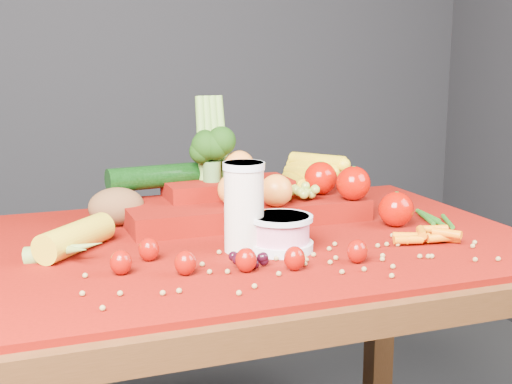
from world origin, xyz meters
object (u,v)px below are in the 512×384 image
object	(u,v)px
table	(259,288)
produce_mound	(253,192)
milk_glass	(244,204)
yogurt_bowl	(281,232)

from	to	relation	value
table	produce_mound	world-z (taller)	produce_mound
table	milk_glass	bearing A→B (deg)	-127.62
table	produce_mound	distance (m)	0.23
yogurt_bowl	produce_mound	bearing A→B (deg)	81.28
milk_glass	yogurt_bowl	size ratio (longest dim) A/B	1.36
table	milk_glass	world-z (taller)	milk_glass
yogurt_bowl	produce_mound	size ratio (longest dim) A/B	0.20
milk_glass	produce_mound	distance (m)	0.26
table	produce_mound	size ratio (longest dim) A/B	1.83
yogurt_bowl	table	bearing A→B (deg)	92.05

